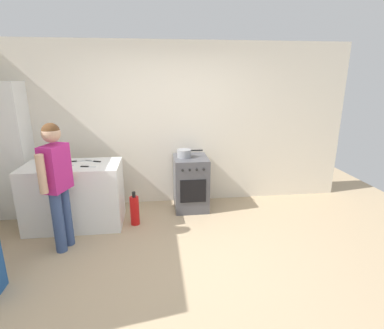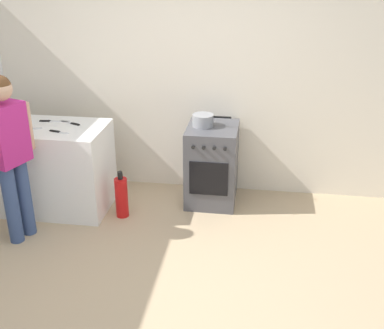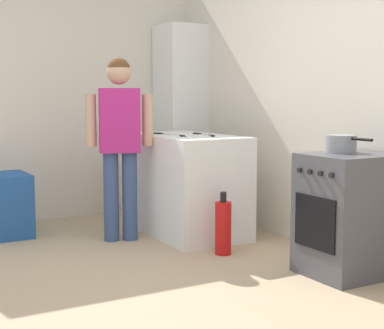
% 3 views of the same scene
% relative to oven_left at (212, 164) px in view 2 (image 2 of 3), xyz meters
% --- Properties ---
extents(ground_plane, '(8.00, 8.00, 0.00)m').
position_rel_oven_left_xyz_m(ground_plane, '(-0.35, -1.58, -0.43)').
color(ground_plane, tan).
extents(back_wall, '(6.00, 0.10, 2.60)m').
position_rel_oven_left_xyz_m(back_wall, '(-0.35, 0.37, 0.87)').
color(back_wall, silver).
rests_on(back_wall, ground).
extents(counter_unit, '(1.30, 0.70, 0.90)m').
position_rel_oven_left_xyz_m(counter_unit, '(-1.70, -0.38, 0.02)').
color(counter_unit, white).
rests_on(counter_unit, ground).
extents(oven_left, '(0.53, 0.62, 0.85)m').
position_rel_oven_left_xyz_m(oven_left, '(0.00, 0.00, 0.00)').
color(oven_left, '#4C4C51').
rests_on(oven_left, ground).
extents(pot, '(0.40, 0.22, 0.13)m').
position_rel_oven_left_xyz_m(pot, '(-0.10, 0.01, 0.49)').
color(pot, gray).
rests_on(pot, oven_left).
extents(knife_utility, '(0.24, 0.13, 0.01)m').
position_rel_oven_left_xyz_m(knife_utility, '(-1.42, -0.25, 0.48)').
color(knife_utility, silver).
rests_on(knife_utility, counter_unit).
extents(knife_carving, '(0.32, 0.15, 0.01)m').
position_rel_oven_left_xyz_m(knife_carving, '(-1.82, -0.49, 0.48)').
color(knife_carving, silver).
rests_on(knife_carving, counter_unit).
extents(knife_paring, '(0.21, 0.07, 0.01)m').
position_rel_oven_left_xyz_m(knife_paring, '(-1.46, -0.51, 0.48)').
color(knife_paring, silver).
rests_on(knife_paring, counter_unit).
extents(knife_chef, '(0.31, 0.07, 0.01)m').
position_rel_oven_left_xyz_m(knife_chef, '(-1.63, -0.22, 0.48)').
color(knife_chef, silver).
rests_on(knife_chef, counter_unit).
extents(person, '(0.30, 0.55, 1.57)m').
position_rel_oven_left_xyz_m(person, '(-1.70, -1.00, 0.50)').
color(person, '#384C7A').
rests_on(person, ground).
extents(fire_extinguisher, '(0.13, 0.13, 0.50)m').
position_rel_oven_left_xyz_m(fire_extinguisher, '(-0.87, -0.48, -0.21)').
color(fire_extinguisher, red).
rests_on(fire_extinguisher, ground).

